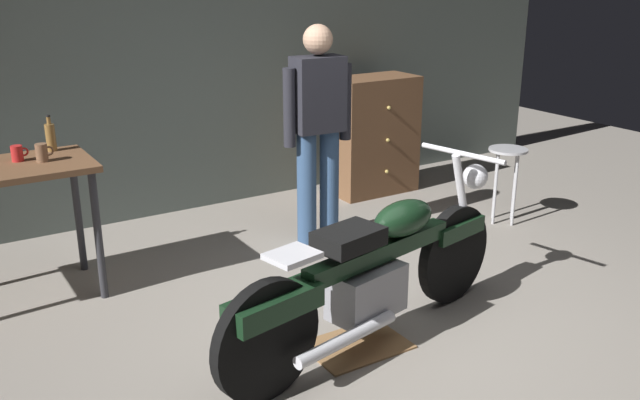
{
  "coord_description": "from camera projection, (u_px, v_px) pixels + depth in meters",
  "views": [
    {
      "loc": [
        -2.26,
        -2.85,
        2.07
      ],
      "look_at": [
        -0.04,
        0.7,
        0.65
      ],
      "focal_mm": 38.95,
      "sensor_mm": 36.0,
      "label": 1
    }
  ],
  "objects": [
    {
      "name": "shop_stool",
      "position": [
        507.0,
        165.0,
        5.75
      ],
      "size": [
        0.32,
        0.32,
        0.64
      ],
      "color": "#B2B2B7",
      "rests_on": "ground_plane"
    },
    {
      "name": "drip_tray",
      "position": [
        357.0,
        345.0,
        3.97
      ],
      "size": [
        0.56,
        0.4,
        0.01
      ],
      "primitive_type": "cube",
      "color": "olive",
      "rests_on": "ground_plane"
    },
    {
      "name": "bottle",
      "position": [
        51.0,
        136.0,
        4.58
      ],
      "size": [
        0.06,
        0.06,
        0.24
      ],
      "color": "olive",
      "rests_on": "workbench"
    },
    {
      "name": "wooden_dresser",
      "position": [
        373.0,
        135.0,
        6.54
      ],
      "size": [
        0.8,
        0.47,
        1.1
      ],
      "color": "brown",
      "rests_on": "ground_plane"
    },
    {
      "name": "ground_plane",
      "position": [
        389.0,
        336.0,
        4.08
      ],
      "size": [
        12.0,
        12.0,
        0.0
      ],
      "primitive_type": "plane",
      "color": "gray"
    },
    {
      "name": "back_wall",
      "position": [
        192.0,
        30.0,
        5.83
      ],
      "size": [
        8.0,
        0.12,
        3.1
      ],
      "primitive_type": "cube",
      "color": "#56605B",
      "rests_on": "ground_plane"
    },
    {
      "name": "motorcycle",
      "position": [
        375.0,
        270.0,
        3.88
      ],
      "size": [
        2.16,
        0.78,
        1.0
      ],
      "rotation": [
        0.0,
        0.0,
        0.21
      ],
      "color": "black",
      "rests_on": "ground_plane"
    },
    {
      "name": "mug_brown_stoneware",
      "position": [
        42.0,
        153.0,
        4.34
      ],
      "size": [
        0.11,
        0.07,
        0.11
      ],
      "color": "brown",
      "rests_on": "workbench"
    },
    {
      "name": "person_standing",
      "position": [
        318.0,
        125.0,
        5.23
      ],
      "size": [
        0.57,
        0.24,
        1.67
      ],
      "rotation": [
        0.0,
        0.0,
        3.09
      ],
      "color": "#334F75",
      "rests_on": "ground_plane"
    },
    {
      "name": "mug_red_diner",
      "position": [
        18.0,
        153.0,
        4.35
      ],
      "size": [
        0.11,
        0.07,
        0.1
      ],
      "color": "red",
      "rests_on": "workbench"
    }
  ]
}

